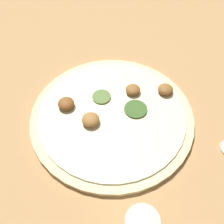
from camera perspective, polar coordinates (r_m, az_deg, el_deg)
The scene contains 2 objects.
ground_plane at distance 0.62m, azimuth -0.00°, elevation -1.22°, with size 3.00×3.00×0.00m, color tan.
pizza at distance 0.61m, azimuth 0.01°, elevation -0.64°, with size 0.38×0.38×0.04m.
Camera 1 is at (-0.32, 0.17, 0.50)m, focal length 42.00 mm.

